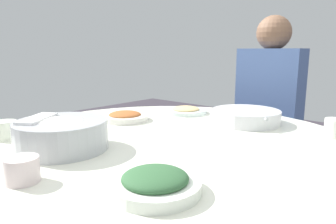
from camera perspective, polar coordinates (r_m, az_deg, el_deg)
round_dining_table at (r=1.09m, az=-0.00°, el=-11.16°), size 1.30×1.30×0.72m
rice_bowl at (r=0.99m, az=-18.85°, el=-3.88°), size 0.27×0.27×0.10m
soup_bowl at (r=1.32m, az=14.01°, el=-0.86°), size 0.28×0.28×0.06m
dish_greens at (r=0.67m, az=-2.35°, el=-12.82°), size 0.20×0.20×0.05m
dish_noodles at (r=1.49m, az=3.26°, el=0.29°), size 0.20×0.20×0.03m
dish_tofu_braise at (r=1.35m, az=-7.85°, el=-0.82°), size 0.20×0.20×0.04m
tea_cup_near at (r=1.18m, az=-27.61°, el=-2.96°), size 0.08×0.08×0.06m
tea_cup_far at (r=0.79m, az=-25.10°, el=-9.55°), size 0.08×0.08×0.06m
tea_cup_side at (r=1.22m, az=28.33°, el=-2.60°), size 0.08×0.08×0.06m
stool_for_diner_left at (r=2.03m, az=17.18°, el=-12.36°), size 0.32×0.32×0.45m
diner_left at (r=1.88m, az=18.12°, el=2.95°), size 0.36×0.35×0.76m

